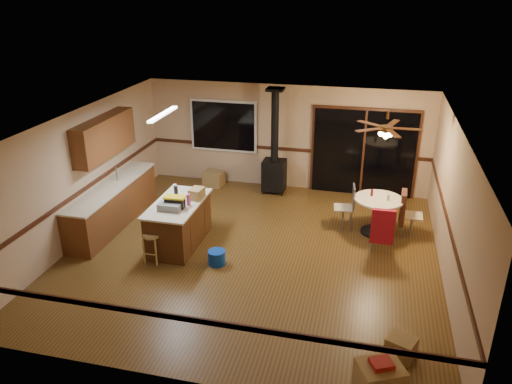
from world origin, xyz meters
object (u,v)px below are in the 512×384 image
(bar_stool, at_px, (153,248))
(dining_table, at_px, (378,209))
(toolbox_grey, at_px, (170,207))
(box_corner_a, at_px, (380,379))
(toolbox_black, at_px, (175,203))
(chair_left, at_px, (349,202))
(box_corner_b, at_px, (401,347))
(chair_near, at_px, (383,226))
(chair_right, at_px, (404,208))
(blue_bucket, at_px, (217,258))
(box_under_window, at_px, (214,178))
(wood_stove, at_px, (274,164))
(kitchen_island, at_px, (179,223))

(bar_stool, height_order, dining_table, dining_table)
(toolbox_grey, distance_m, box_corner_a, 4.86)
(toolbox_black, height_order, chair_left, toolbox_black)
(dining_table, relative_size, chair_left, 1.94)
(dining_table, relative_size, box_corner_b, 2.66)
(toolbox_grey, relative_size, dining_table, 0.43)
(chair_near, distance_m, chair_right, 1.03)
(blue_bucket, distance_m, chair_left, 3.11)
(box_under_window, bearing_deg, dining_table, -22.45)
(wood_stove, bearing_deg, box_under_window, 178.20)
(chair_left, relative_size, box_corner_b, 1.37)
(toolbox_grey, distance_m, bar_stool, 0.83)
(toolbox_grey, relative_size, blue_bucket, 1.31)
(chair_left, xyz_separation_m, chair_near, (0.69, -1.00, 0.01))
(toolbox_black, distance_m, box_corner_b, 4.76)
(wood_stove, height_order, box_corner_b, wood_stove)
(wood_stove, bearing_deg, box_corner_a, -66.77)
(kitchen_island, xyz_separation_m, blue_bucket, (0.96, -0.58, -0.32))
(bar_stool, xyz_separation_m, chair_left, (3.44, 2.29, 0.30))
(wood_stove, bearing_deg, chair_left, -38.62)
(dining_table, bearing_deg, chair_right, 6.32)
(blue_bucket, height_order, box_under_window, box_under_window)
(dining_table, height_order, chair_near, chair_near)
(chair_left, xyz_separation_m, box_under_window, (-3.51, 1.58, -0.39))
(chair_left, height_order, box_corner_a, chair_left)
(wood_stove, xyz_separation_m, bar_stool, (-1.52, -3.82, -0.44))
(kitchen_island, relative_size, toolbox_black, 4.67)
(blue_bucket, relative_size, chair_near, 0.47)
(wood_stove, distance_m, chair_left, 2.46)
(kitchen_island, height_order, toolbox_grey, toolbox_grey)
(kitchen_island, distance_m, wood_stove, 3.33)
(toolbox_black, xyz_separation_m, blue_bucket, (0.92, -0.36, -0.86))
(chair_near, xyz_separation_m, box_corner_b, (0.31, -2.87, -0.45))
(chair_right, xyz_separation_m, box_under_window, (-4.62, 1.64, -0.40))
(blue_bucket, distance_m, box_corner_b, 3.71)
(toolbox_grey, relative_size, toolbox_black, 1.19)
(dining_table, distance_m, box_under_window, 4.45)
(box_under_window, bearing_deg, toolbox_black, -84.23)
(chair_left, bearing_deg, dining_table, -10.67)
(bar_stool, bearing_deg, dining_table, 28.34)
(toolbox_grey, xyz_separation_m, bar_stool, (-0.22, -0.42, -0.68))
(toolbox_grey, bearing_deg, chair_right, 22.65)
(toolbox_black, xyz_separation_m, chair_left, (3.17, 1.74, -0.41))
(chair_left, relative_size, chair_near, 0.74)
(kitchen_island, height_order, box_under_window, kitchen_island)
(toolbox_grey, bearing_deg, box_corner_b, -25.28)
(wood_stove, relative_size, blue_bucket, 7.70)
(wood_stove, bearing_deg, chair_right, -27.65)
(box_corner_b, bearing_deg, bar_stool, 160.51)
(toolbox_grey, xyz_separation_m, box_under_window, (-0.28, 3.45, -0.77))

